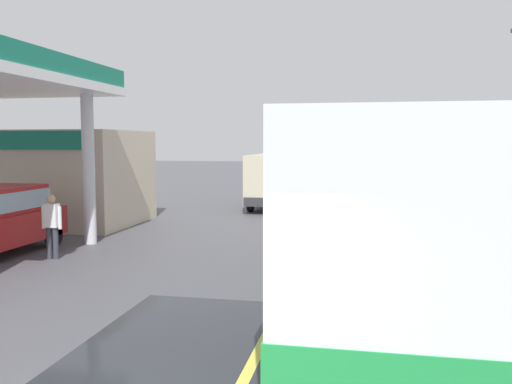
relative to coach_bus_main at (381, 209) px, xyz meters
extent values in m
plane|color=#4C4C51|center=(-1.76, 14.26, -1.72)|extent=(120.00, 120.00, 0.00)
cube|color=#D8CC4C|center=(-1.76, 9.26, -1.72)|extent=(0.16, 50.00, 0.01)
cube|color=#26282D|center=(-2.66, -3.32, -1.72)|extent=(3.44, 5.22, 0.01)
cube|color=silver|center=(0.00, 0.01, 0.16)|extent=(2.50, 11.00, 2.90)
cube|color=#1E8C3F|center=(0.00, 0.01, -0.94)|extent=(2.54, 11.04, 0.56)
cube|color=#8C9EAD|center=(0.00, -5.43, 0.71)|extent=(2.30, 0.10, 1.40)
cube|color=#8C9EAD|center=(-1.27, 0.01, 0.61)|extent=(0.06, 9.35, 1.10)
cube|color=#8C9EAD|center=(1.27, 0.01, 0.61)|extent=(0.06, 9.35, 1.10)
cube|color=white|center=(0.00, -5.42, 1.41)|extent=(1.75, 0.08, 0.32)
cube|color=#B2B2B7|center=(0.00, 1.01, 1.79)|extent=(1.60, 2.80, 0.36)
cylinder|color=black|center=(-1.10, -3.89, -1.22)|extent=(0.30, 1.00, 1.00)
cylinder|color=black|center=(1.10, -3.89, -1.22)|extent=(0.30, 1.00, 1.00)
cylinder|color=black|center=(-1.10, 3.31, -1.22)|extent=(0.30, 1.00, 1.00)
cylinder|color=black|center=(1.10, 3.31, -1.22)|extent=(0.30, 1.00, 1.00)
cylinder|color=silver|center=(-8.21, 4.06, 0.58)|extent=(0.36, 0.36, 4.60)
cube|color=beige|center=(-11.91, 7.56, -0.02)|extent=(7.00, 4.40, 3.40)
cube|color=#147259|center=(-11.91, 5.32, 1.33)|extent=(6.30, 0.10, 0.60)
cylinder|color=black|center=(-10.51, 3.42, -1.40)|extent=(0.20, 0.64, 0.64)
cylinder|color=black|center=(-9.01, 3.42, -1.40)|extent=(0.20, 0.64, 0.64)
cube|color=#BFB799|center=(-4.20, 14.22, -0.33)|extent=(2.00, 6.00, 2.10)
cube|color=#8C9EAD|center=(-4.20, 14.22, 0.07)|extent=(2.04, 5.10, 0.80)
cube|color=#2D2D33|center=(-4.20, 11.17, -1.18)|extent=(1.90, 0.16, 0.36)
cylinder|color=black|center=(-5.08, 12.22, -1.34)|extent=(0.22, 0.76, 0.76)
cylinder|color=black|center=(-3.32, 12.22, -1.34)|extent=(0.22, 0.76, 0.76)
cylinder|color=black|center=(-5.08, 16.22, -1.34)|extent=(0.22, 0.76, 0.76)
cylinder|color=black|center=(-3.32, 16.22, -1.34)|extent=(0.22, 0.76, 0.76)
cylinder|color=#33333F|center=(-8.20, 1.92, -1.31)|extent=(0.14, 0.14, 0.82)
cylinder|color=#33333F|center=(-8.02, 1.92, -1.31)|extent=(0.14, 0.14, 0.82)
cube|color=silver|center=(-8.11, 1.92, -0.60)|extent=(0.36, 0.22, 0.60)
sphere|color=tan|center=(-8.11, 1.92, -0.17)|extent=(0.22, 0.22, 0.22)
cylinder|color=silver|center=(-8.34, 1.92, -0.65)|extent=(0.09, 0.09, 0.58)
cylinder|color=silver|center=(-7.88, 1.92, -0.65)|extent=(0.09, 0.09, 0.58)
cube|color=black|center=(-0.02, 17.88, -1.00)|extent=(1.70, 4.20, 0.80)
cube|color=black|center=(-0.02, 18.08, -0.25)|extent=(1.50, 2.31, 0.70)
cube|color=#8C9EAD|center=(-0.02, 18.08, -0.25)|extent=(1.53, 2.35, 0.49)
cylinder|color=black|center=(-0.77, 16.38, -1.40)|extent=(0.20, 0.64, 0.64)
cylinder|color=black|center=(0.73, 16.38, -1.40)|extent=(0.20, 0.64, 0.64)
cylinder|color=black|center=(-0.77, 19.38, -1.40)|extent=(0.20, 0.64, 0.64)
cylinder|color=black|center=(0.73, 19.38, -1.40)|extent=(0.20, 0.64, 0.64)
camera|label=1|loc=(-0.34, -10.41, 1.25)|focal=37.81mm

